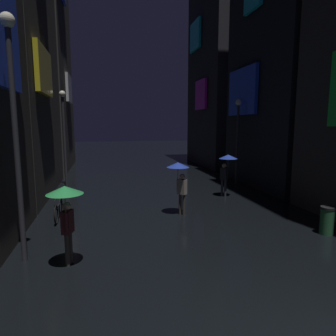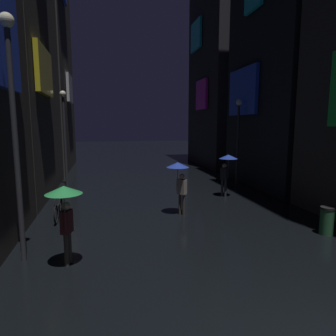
# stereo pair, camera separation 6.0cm
# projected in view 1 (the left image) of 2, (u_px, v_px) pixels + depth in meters

# --- Properties ---
(building_left_far) EXTENTS (4.25, 8.77, 19.13)m
(building_left_far) POSITION_uv_depth(u_px,v_px,m) (38.00, 46.00, 23.01)
(building_left_far) COLOR #33302D
(building_left_far) RESTS_ON ground
(building_right_mid) EXTENTS (4.25, 7.13, 16.22)m
(building_right_mid) POSITION_uv_depth(u_px,v_px,m) (287.00, 44.00, 16.90)
(building_right_mid) COLOR black
(building_right_mid) RESTS_ON ground
(building_right_far) EXTENTS (4.25, 7.80, 21.20)m
(building_right_far) POSITION_uv_depth(u_px,v_px,m) (223.00, 41.00, 25.55)
(building_right_far) COLOR #232328
(building_right_far) RESTS_ON ground
(pedestrian_foreground_left_green) EXTENTS (0.90, 0.90, 2.12)m
(pedestrian_foreground_left_green) POSITION_uv_depth(u_px,v_px,m) (66.00, 203.00, 7.44)
(pedestrian_foreground_left_green) COLOR #38332D
(pedestrian_foreground_left_green) RESTS_ON ground
(pedestrian_far_right_blue) EXTENTS (0.90, 0.90, 2.12)m
(pedestrian_far_right_blue) POSITION_uv_depth(u_px,v_px,m) (227.00, 164.00, 14.85)
(pedestrian_far_right_blue) COLOR #2D2D38
(pedestrian_far_right_blue) RESTS_ON ground
(pedestrian_near_crossing_blue) EXTENTS (0.90, 0.90, 2.12)m
(pedestrian_near_crossing_blue) POSITION_uv_depth(u_px,v_px,m) (179.00, 174.00, 11.87)
(pedestrian_near_crossing_blue) COLOR #38332D
(pedestrian_near_crossing_blue) RESTS_ON ground
(bicycle_parked_at_storefront) EXTENTS (0.12, 1.82, 0.96)m
(bicycle_parked_at_storefront) POSITION_uv_depth(u_px,v_px,m) (58.00, 209.00, 11.43)
(bicycle_parked_at_storefront) COLOR black
(bicycle_parked_at_storefront) RESTS_ON ground
(streetlamp_left_near) EXTENTS (0.36, 0.36, 6.26)m
(streetlamp_left_near) POSITION_uv_depth(u_px,v_px,m) (14.00, 115.00, 7.44)
(streetlamp_left_near) COLOR #2D2D33
(streetlamp_left_near) RESTS_ON ground
(streetlamp_left_far) EXTENTS (0.36, 0.36, 5.47)m
(streetlamp_left_far) POSITION_uv_depth(u_px,v_px,m) (64.00, 127.00, 17.05)
(streetlamp_left_far) COLOR #2D2D33
(streetlamp_left_far) RESTS_ON ground
(streetlamp_right_far) EXTENTS (0.36, 0.36, 5.05)m
(streetlamp_right_far) POSITION_uv_depth(u_px,v_px,m) (238.00, 131.00, 17.78)
(streetlamp_right_far) COLOR #2D2D33
(streetlamp_right_far) RESTS_ON ground
(trash_bin) EXTENTS (0.46, 0.46, 0.93)m
(trash_bin) POSITION_uv_depth(u_px,v_px,m) (327.00, 220.00, 9.87)
(trash_bin) COLOR #265933
(trash_bin) RESTS_ON ground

